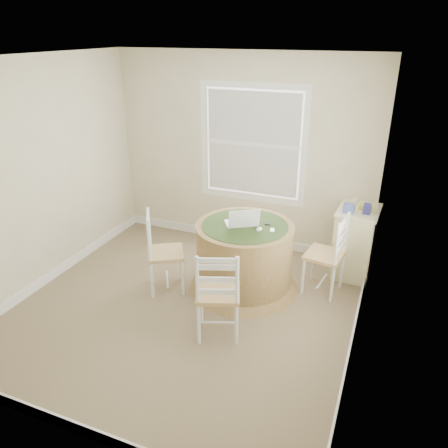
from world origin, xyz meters
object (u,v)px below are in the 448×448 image
at_px(round_table, 244,254).
at_px(laptop, 242,222).
at_px(chair_left, 166,253).
at_px(corner_chest, 355,242).
at_px(chair_right, 325,255).
at_px(chair_near, 218,293).

height_order(round_table, laptop, laptop).
distance_m(chair_left, corner_chest, 2.32).
height_order(round_table, corner_chest, corner_chest).
xyz_separation_m(chair_left, laptop, (0.79, 0.37, 0.36)).
bearing_deg(chair_right, laptop, -65.61).
relative_size(chair_left, corner_chest, 1.11).
xyz_separation_m(round_table, corner_chest, (1.15, 0.83, -0.01)).
bearing_deg(chair_left, chair_right, -100.36).
distance_m(round_table, chair_left, 0.91).
height_order(chair_near, chair_right, same).
xyz_separation_m(round_table, chair_left, (-0.83, -0.37, 0.04)).
bearing_deg(round_table, chair_near, -99.72).
bearing_deg(round_table, chair_left, -168.85).
height_order(laptop, corner_chest, laptop).
relative_size(chair_near, chair_right, 1.00).
bearing_deg(laptop, corner_chest, -177.73).
height_order(chair_near, laptop, laptop).
bearing_deg(round_table, corner_chest, 22.79).
height_order(round_table, chair_near, chair_near).
xyz_separation_m(chair_right, laptop, (-0.91, -0.27, 0.36)).
distance_m(chair_left, chair_near, 1.04).
bearing_deg(chair_near, chair_left, -52.06).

